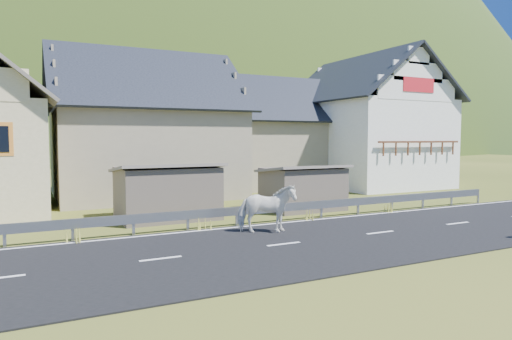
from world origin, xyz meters
TOP-DOWN VIEW (x-y plane):
  - ground at (0.00, 0.00)m, footprint 160.00×160.00m
  - road at (0.00, 0.00)m, footprint 60.00×7.00m
  - lane_markings at (0.00, 0.00)m, footprint 60.00×6.60m
  - guardrail at (-0.00, 3.68)m, footprint 28.10×0.09m
  - shed_left at (-2.00, 6.50)m, footprint 4.30×3.30m
  - shed_right at (4.50, 6.00)m, footprint 3.80×2.90m
  - house_stone_a at (-1.00, 15.00)m, footprint 10.80×9.80m
  - house_stone_b at (9.00, 17.00)m, footprint 9.80×8.80m
  - house_white at (15.00, 14.00)m, footprint 8.80×10.80m
  - mountain at (5.00, 180.00)m, footprint 440.00×280.00m
  - horse at (0.34, 1.83)m, footprint 1.63×2.27m

SIDE VIEW (x-z plane):
  - mountain at x=5.00m, z-range -150.00..110.00m
  - ground at x=0.00m, z-range 0.00..0.00m
  - road at x=0.00m, z-range 0.00..0.04m
  - lane_markings at x=0.00m, z-range 0.04..0.05m
  - guardrail at x=0.00m, z-range 0.19..0.94m
  - horse at x=0.34m, z-range 0.04..1.79m
  - shed_right at x=4.50m, z-range -0.10..2.10m
  - shed_left at x=-2.00m, z-range -0.10..2.30m
  - house_stone_b at x=9.00m, z-range 0.19..8.29m
  - house_stone_a at x=-1.00m, z-range 0.18..9.08m
  - house_white at x=15.00m, z-range 0.21..9.91m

